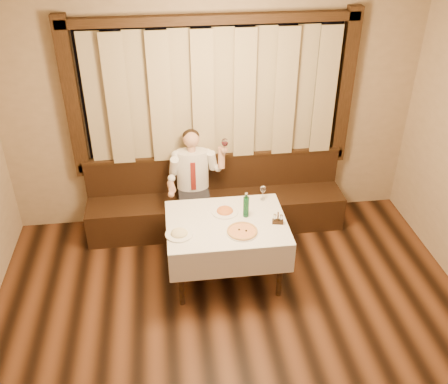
{
  "coord_description": "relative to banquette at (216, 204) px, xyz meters",
  "views": [
    {
      "loc": [
        -0.58,
        -2.57,
        3.8
      ],
      "look_at": [
        0.0,
        1.9,
        1.0
      ],
      "focal_mm": 40.0,
      "sensor_mm": 36.0,
      "label": 1
    }
  ],
  "objects": [
    {
      "name": "green_bottle",
      "position": [
        0.22,
        -0.95,
        0.57
      ],
      "size": [
        0.06,
        0.06,
        0.29
      ],
      "rotation": [
        0.0,
        0.0,
        0.37
      ],
      "color": "#12562F",
      "rests_on": "dining_table"
    },
    {
      "name": "cruet_caddy",
      "position": [
        0.53,
        -1.12,
        0.49
      ],
      "size": [
        0.12,
        0.08,
        0.12
      ],
      "rotation": [
        0.0,
        0.0,
        -0.22
      ],
      "color": "black",
      "rests_on": "dining_table"
    },
    {
      "name": "pasta_cream",
      "position": [
        -0.51,
        -1.19,
        0.48
      ],
      "size": [
        0.28,
        0.28,
        0.1
      ],
      "rotation": [
        0.0,
        0.0,
        -0.3
      ],
      "color": "white",
      "rests_on": "dining_table"
    },
    {
      "name": "seated_man",
      "position": [
        -0.28,
        -0.09,
        0.48
      ],
      "size": [
        0.73,
        0.54,
        1.36
      ],
      "color": "black",
      "rests_on": "ground"
    },
    {
      "name": "room",
      "position": [
        -0.0,
        -1.75,
        1.19
      ],
      "size": [
        5.01,
        6.01,
        2.81
      ],
      "color": "black",
      "rests_on": "ground"
    },
    {
      "name": "pizza",
      "position": [
        0.13,
        -1.24,
        0.46
      ],
      "size": [
        0.33,
        0.33,
        0.04
      ],
      "rotation": [
        0.0,
        0.0,
        0.29
      ],
      "color": "white",
      "rests_on": "dining_table"
    },
    {
      "name": "pasta_red",
      "position": [
        0.01,
        -0.85,
        0.49
      ],
      "size": [
        0.29,
        0.29,
        0.1
      ],
      "rotation": [
        0.0,
        0.0,
        -0.21
      ],
      "color": "white",
      "rests_on": "dining_table"
    },
    {
      "name": "banquette",
      "position": [
        0.0,
        0.0,
        0.0
      ],
      "size": [
        3.2,
        0.61,
        0.94
      ],
      "color": "black",
      "rests_on": "ground"
    },
    {
      "name": "table_wine_glass",
      "position": [
        0.46,
        -0.65,
        0.58
      ],
      "size": [
        0.07,
        0.07,
        0.18
      ],
      "rotation": [
        0.0,
        0.0,
        -0.09
      ],
      "color": "white",
      "rests_on": "dining_table"
    },
    {
      "name": "dining_table",
      "position": [
        0.0,
        -1.02,
        0.34
      ],
      "size": [
        1.27,
        0.97,
        0.76
      ],
      "color": "black",
      "rests_on": "ground"
    }
  ]
}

